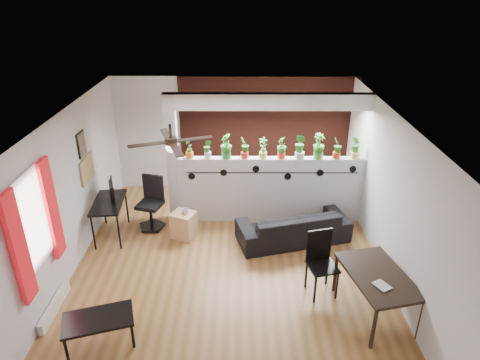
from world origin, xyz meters
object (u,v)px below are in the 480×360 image
(potted_plant_5, at_px, (282,147))
(folding_chair, at_px, (320,257))
(potted_plant_2, at_px, (226,145))
(cup, at_px, (186,211))
(potted_plant_6, at_px, (300,145))
(cube_shelf, at_px, (184,225))
(office_chair, at_px, (152,206))
(potted_plant_3, at_px, (245,147))
(sofa, at_px, (293,226))
(potted_plant_4, at_px, (263,147))
(potted_plant_9, at_px, (356,147))
(potted_plant_0, at_px, (189,147))
(potted_plant_1, at_px, (208,148))
(ceiling_fan, at_px, (171,143))
(potted_plant_8, at_px, (337,147))
(computer_desk, at_px, (109,205))
(dining_table, at_px, (378,279))
(potted_plant_7, at_px, (319,145))
(coffee_table, at_px, (98,321))

(potted_plant_5, relative_size, folding_chair, 0.41)
(potted_plant_2, relative_size, cup, 3.81)
(potted_plant_6, distance_m, cube_shelf, 2.67)
(office_chair, bearing_deg, potted_plant_3, 9.62)
(sofa, xyz_separation_m, folding_chair, (0.25, -1.42, 0.33))
(potted_plant_4, distance_m, office_chair, 2.45)
(potted_plant_4, relative_size, potted_plant_9, 0.94)
(potted_plant_0, bearing_deg, cube_shelf, -97.89)
(potted_plant_0, relative_size, folding_chair, 0.40)
(potted_plant_1, bearing_deg, office_chair, -164.51)
(potted_plant_9, distance_m, cube_shelf, 3.58)
(potted_plant_5, distance_m, cup, 2.17)
(potted_plant_0, relative_size, potted_plant_6, 0.86)
(potted_plant_5, bearing_deg, ceiling_fan, -134.61)
(potted_plant_8, xyz_separation_m, folding_chair, (-0.60, -2.18, -0.96))
(potted_plant_1, bearing_deg, potted_plant_0, 180.00)
(cube_shelf, bearing_deg, computer_desk, -157.91)
(potted_plant_5, height_order, folding_chair, potted_plant_5)
(potted_plant_0, height_order, folding_chair, potted_plant_0)
(sofa, relative_size, office_chair, 1.87)
(potted_plant_8, distance_m, dining_table, 2.88)
(dining_table, bearing_deg, potted_plant_2, 129.33)
(ceiling_fan, xyz_separation_m, potted_plant_0, (0.02, 1.80, -0.74))
(folding_chair, bearing_deg, potted_plant_3, 117.85)
(potted_plant_0, height_order, potted_plant_5, potted_plant_5)
(potted_plant_1, xyz_separation_m, office_chair, (-1.10, -0.31, -1.09))
(computer_desk, bearing_deg, ceiling_fan, -38.95)
(potted_plant_7, distance_m, computer_desk, 4.09)
(sofa, xyz_separation_m, computer_desk, (-3.43, 0.14, 0.38))
(cube_shelf, xyz_separation_m, cup, (0.05, 0.00, 0.30))
(potted_plant_4, relative_size, dining_table, 0.29)
(sofa, bearing_deg, coffee_table, 26.33)
(potted_plant_6, relative_size, cup, 3.81)
(potted_plant_2, xyz_separation_m, cup, (-0.74, -0.67, -1.05))
(potted_plant_0, relative_size, cup, 3.26)
(cup, bearing_deg, potted_plant_7, 14.95)
(potted_plant_1, xyz_separation_m, potted_plant_4, (1.05, 0.00, 0.02))
(office_chair, bearing_deg, computer_desk, -155.82)
(potted_plant_2, height_order, potted_plant_6, same)
(potted_plant_0, height_order, cube_shelf, potted_plant_0)
(office_chair, bearing_deg, potted_plant_8, 4.91)
(cube_shelf, xyz_separation_m, coffee_table, (-0.80, -2.63, 0.12))
(sofa, xyz_separation_m, cup, (-2.00, 0.10, 0.27))
(potted_plant_7, bearing_deg, potted_plant_4, -180.00)
(potted_plant_7, height_order, cup, potted_plant_7)
(dining_table, bearing_deg, potted_plant_7, 99.80)
(potted_plant_0, height_order, sofa, potted_plant_0)
(cup, relative_size, computer_desk, 0.12)
(ceiling_fan, relative_size, coffee_table, 1.18)
(potted_plant_0, distance_m, potted_plant_7, 2.46)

